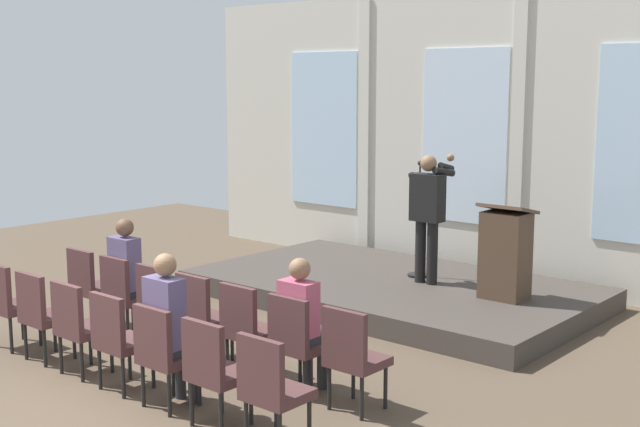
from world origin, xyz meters
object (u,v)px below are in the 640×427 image
object	(u,v)px
chair_r1_c3	(118,336)
chair_r1_c5	(214,367)
chair_r1_c1	(41,311)
audience_r0_c1	(129,272)
chair_r1_c2	(78,323)
chair_r1_c0	(8,300)
chair_r1_c4	(163,350)
chair_r0_c3	(202,313)
mic_stand	(418,252)
audience_r0_c5	(303,317)
chair_r0_c5	(296,338)
chair_r0_c0	(90,283)
audience_r1_c4	(169,323)
chair_r1_c6	(271,385)
chair_r0_c6	(352,353)
speaker	(428,209)
lectern	(505,253)
chair_r0_c2	(161,302)
chair_r0_c1	(124,292)
chair_r0_c4	(247,325)

from	to	relation	value
chair_r1_c3	chair_r1_c5	bearing A→B (deg)	0.00
chair_r1_c1	chair_r1_c5	xyz separation A→B (m)	(2.60, 0.00, 0.00)
audience_r0_c1	chair_r1_c2	distance (m)	1.29
chair_r1_c0	chair_r1_c4	xyz separation A→B (m)	(2.60, 0.00, 0.00)
chair_r0_c3	mic_stand	bearing A→B (deg)	87.56
audience_r0_c5	chair_r1_c2	size ratio (longest dim) A/B	1.36
chair_r0_c5	chair_r0_c0	bearing A→B (deg)	180.00
chair_r0_c5	audience_r1_c4	xyz separation A→B (m)	(-0.65, -0.94, 0.23)
chair_r1_c5	chair_r1_c6	world-z (taller)	same
chair_r1_c2	chair_r1_c4	xyz separation A→B (m)	(1.30, 0.00, 0.00)
mic_stand	chair_r0_c6	xyz separation A→B (m)	(1.79, -3.69, -0.07)
speaker	chair_r0_c0	world-z (taller)	speaker
mic_stand	speaker	bearing A→B (deg)	-39.08
chair_r1_c4	speaker	bearing A→B (deg)	92.68
lectern	chair_r0_c2	size ratio (longest dim) A/B	1.23
chair_r0_c5	chair_r1_c0	bearing A→B (deg)	-162.62
chair_r0_c1	chair_r1_c3	world-z (taller)	same
audience_r0_c1	chair_r0_c2	world-z (taller)	audience_r0_c1
chair_r0_c3	chair_r1_c6	xyz separation A→B (m)	(1.95, -1.02, 0.00)
chair_r1_c4	chair_r1_c5	distance (m)	0.65
speaker	audience_r1_c4	xyz separation A→B (m)	(0.21, -4.40, -0.47)
lectern	chair_r0_c3	world-z (taller)	lectern
chair_r0_c1	chair_r0_c6	distance (m)	3.25
chair_r0_c1	chair_r0_c2	xyz separation A→B (m)	(0.65, 0.00, 0.00)
chair_r1_c6	lectern	bearing A→B (deg)	94.69
chair_r0_c1	chair_r1_c1	distance (m)	1.02
lectern	chair_r0_c0	size ratio (longest dim) A/B	1.23
chair_r0_c3	audience_r0_c5	xyz separation A→B (m)	(1.30, 0.08, 0.18)
chair_r1_c2	chair_r1_c6	size ratio (longest dim) A/B	1.00
chair_r0_c0	chair_r1_c6	size ratio (longest dim) A/B	1.00
speaker	audience_r1_c4	bearing A→B (deg)	-87.27
mic_stand	chair_r1_c3	xyz separation A→B (m)	(-0.16, -4.70, -0.07)
chair_r1_c5	chair_r0_c1	bearing A→B (deg)	158.63
audience_r0_c5	chair_r1_c0	xyz separation A→B (m)	(-3.25, -1.10, -0.18)
chair_r0_c1	chair_r1_c1	size ratio (longest dim) A/B	1.00
audience_r0_c1	audience_r1_c4	bearing A→B (deg)	-27.59
lectern	audience_r1_c4	xyz separation A→B (m)	(-0.94, -4.34, -0.06)
chair_r0_c2	chair_r1_c3	bearing A→B (deg)	-57.42
audience_r0_c5	chair_r1_c1	xyz separation A→B (m)	(-2.60, -1.10, -0.18)
speaker	lectern	distance (m)	1.22
mic_stand	chair_r0_c3	distance (m)	3.69
chair_r0_c3	chair_r1_c6	bearing A→B (deg)	-27.55
audience_r0_c1	chair_r0_c5	distance (m)	2.61
audience_r0_c1	chair_r1_c0	xyz separation A→B (m)	(-0.65, -1.10, -0.22)
mic_stand	chair_r1_c5	size ratio (longest dim) A/B	1.65
chair_r0_c4	chair_r1_c6	world-z (taller)	same
speaker	chair_r1_c0	xyz separation A→B (m)	(-2.39, -4.47, -0.70)
audience_r0_c5	chair_r1_c5	size ratio (longest dim) A/B	1.36
chair_r0_c1	chair_r1_c6	bearing A→B (deg)	-17.38
chair_r1_c0	chair_r0_c3	bearing A→B (deg)	27.55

